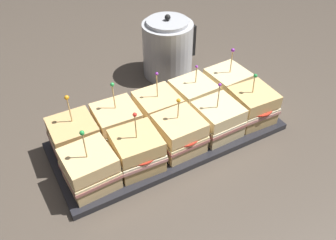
{
  "coord_description": "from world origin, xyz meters",
  "views": [
    {
      "loc": [
        -0.37,
        -0.66,
        0.71
      ],
      "look_at": [
        0.0,
        0.0,
        0.07
      ],
      "focal_mm": 38.0,
      "sensor_mm": 36.0,
      "label": 1
    }
  ],
  "objects": [
    {
      "name": "kettle_steel",
      "position": [
        0.17,
        0.31,
        0.1
      ],
      "size": [
        0.2,
        0.17,
        0.22
      ],
      "color": "#B7BABF",
      "rests_on": "ground_plane"
    },
    {
      "name": "sandwich_back_left",
      "position": [
        -0.13,
        0.06,
        0.07
      ],
      "size": [
        0.12,
        0.12,
        0.18
      ],
      "color": "#DBB77A",
      "rests_on": "serving_platter"
    },
    {
      "name": "ground_plane",
      "position": [
        0.0,
        0.0,
        0.0
      ],
      "size": [
        6.0,
        6.0,
        0.0
      ],
      "primitive_type": "plane",
      "color": "#4C4238"
    },
    {
      "name": "sandwich_back_center",
      "position": [
        -0.0,
        0.06,
        0.06
      ],
      "size": [
        0.12,
        0.12,
        0.17
      ],
      "color": "#DBB77A",
      "rests_on": "serving_platter"
    },
    {
      "name": "sandwich_back_far_right",
      "position": [
        0.25,
        0.07,
        0.06
      ],
      "size": [
        0.13,
        0.13,
        0.17
      ],
      "color": "beige",
      "rests_on": "serving_platter"
    },
    {
      "name": "sandwich_front_center",
      "position": [
        -0.0,
        -0.06,
        0.07
      ],
      "size": [
        0.12,
        0.12,
        0.16
      ],
      "color": "#DBB77A",
      "rests_on": "serving_platter"
    },
    {
      "name": "sandwich_back_far_left",
      "position": [
        -0.25,
        0.06,
        0.07
      ],
      "size": [
        0.12,
        0.12,
        0.18
      ],
      "color": "tan",
      "rests_on": "serving_platter"
    },
    {
      "name": "serving_platter",
      "position": [
        0.0,
        0.0,
        0.01
      ],
      "size": [
        0.65,
        0.28,
        0.02
      ],
      "color": "#232328",
      "rests_on": "ground_plane"
    },
    {
      "name": "sandwich_front_far_right",
      "position": [
        0.25,
        -0.06,
        0.07
      ],
      "size": [
        0.12,
        0.13,
        0.16
      ],
      "color": "tan",
      "rests_on": "serving_platter"
    },
    {
      "name": "sandwich_front_left",
      "position": [
        -0.13,
        -0.06,
        0.07
      ],
      "size": [
        0.12,
        0.12,
        0.17
      ],
      "color": "tan",
      "rests_on": "serving_platter"
    },
    {
      "name": "sandwich_back_right",
      "position": [
        0.12,
        0.06,
        0.06
      ],
      "size": [
        0.12,
        0.12,
        0.15
      ],
      "color": "beige",
      "rests_on": "serving_platter"
    },
    {
      "name": "sandwich_front_far_left",
      "position": [
        -0.25,
        -0.06,
        0.07
      ],
      "size": [
        0.12,
        0.12,
        0.18
      ],
      "color": "#DBB77A",
      "rests_on": "serving_platter"
    },
    {
      "name": "sandwich_front_right",
      "position": [
        0.13,
        -0.06,
        0.06
      ],
      "size": [
        0.12,
        0.12,
        0.17
      ],
      "color": "beige",
      "rests_on": "serving_platter"
    }
  ]
}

